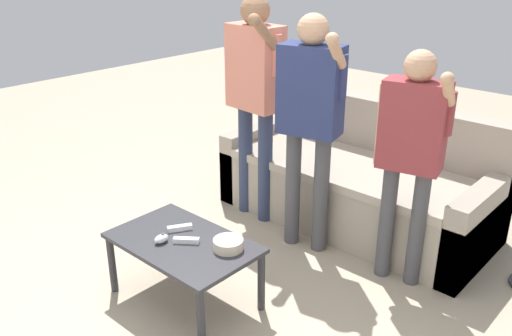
% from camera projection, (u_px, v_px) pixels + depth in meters
% --- Properties ---
extents(ground_plane, '(12.00, 12.00, 0.00)m').
position_uv_depth(ground_plane, '(219.00, 300.00, 3.24)').
color(ground_plane, tan).
extents(couch, '(2.00, 0.89, 0.88)m').
position_uv_depth(couch, '(359.00, 182.00, 4.09)').
color(couch, '#9E9384').
rests_on(couch, ground).
extents(coffee_table, '(0.85, 0.53, 0.40)m').
position_uv_depth(coffee_table, '(183.00, 249.00, 3.12)').
color(coffee_table, '#2D2D33').
rests_on(coffee_table, ground).
extents(snack_bowl, '(0.17, 0.17, 0.06)m').
position_uv_depth(snack_bowl, '(228.00, 244.00, 3.00)').
color(snack_bowl, beige).
rests_on(snack_bowl, coffee_table).
extents(game_remote_nunchuk, '(0.06, 0.09, 0.05)m').
position_uv_depth(game_remote_nunchuk, '(161.00, 239.00, 3.07)').
color(game_remote_nunchuk, white).
rests_on(game_remote_nunchuk, coffee_table).
extents(player_left, '(0.48, 0.38, 1.65)m').
position_uv_depth(player_left, '(255.00, 84.00, 3.87)').
color(player_left, '#2D3856').
rests_on(player_left, ground).
extents(player_center, '(0.50, 0.32, 1.59)m').
position_uv_depth(player_center, '(310.00, 108.00, 3.45)').
color(player_center, '#47474C').
rests_on(player_center, ground).
extents(player_right, '(0.46, 0.30, 1.45)m').
position_uv_depth(player_right, '(411.00, 143.00, 3.11)').
color(player_right, '#47474C').
rests_on(player_right, ground).
extents(game_remote_wand_near, '(0.14, 0.12, 0.03)m').
position_uv_depth(game_remote_wand_near, '(186.00, 240.00, 3.07)').
color(game_remote_wand_near, white).
rests_on(game_remote_wand_near, coffee_table).
extents(game_remote_wand_far, '(0.11, 0.14, 0.03)m').
position_uv_depth(game_remote_wand_far, '(180.00, 228.00, 3.20)').
color(game_remote_wand_far, white).
rests_on(game_remote_wand_far, coffee_table).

